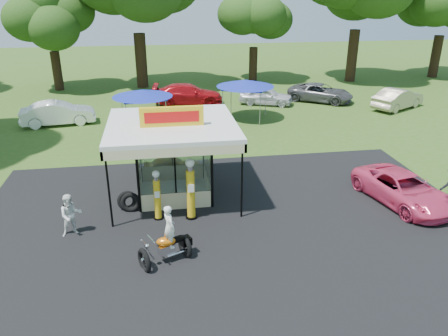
{
  "coord_description": "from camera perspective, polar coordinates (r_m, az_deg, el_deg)",
  "views": [
    {
      "loc": [
        -2.58,
        -12.85,
        8.69
      ],
      "look_at": [
        0.08,
        4.0,
        1.57
      ],
      "focal_mm": 35.0,
      "sensor_mm": 36.0,
      "label": 1
    }
  ],
  "objects": [
    {
      "name": "kiosk_car",
      "position": [
        21.67,
        -6.77,
        0.23
      ],
      "size": [
        2.82,
        1.13,
        0.96
      ],
      "primitive_type": "imported",
      "rotation": [
        0.0,
        0.0,
        1.57
      ],
      "color": "gold",
      "rests_on": "ground"
    },
    {
      "name": "motorcycle",
      "position": [
        14.93,
        -7.32,
        -9.25
      ],
      "size": [
        1.9,
        1.48,
        2.17
      ],
      "rotation": [
        0.0,
        0.0,
        0.43
      ],
      "color": "black",
      "rests_on": "ground"
    },
    {
      "name": "tent_west",
      "position": [
        28.48,
        -10.61,
        9.55
      ],
      "size": [
        3.81,
        3.81,
        2.67
      ],
      "rotation": [
        0.0,
        0.0,
        0.17
      ],
      "color": "gray",
      "rests_on": "ground"
    },
    {
      "name": "oak_far_b",
      "position": [
        42.13,
        -21.81,
        17.48
      ],
      "size": [
        7.88,
        7.88,
        9.4
      ],
      "color": "black",
      "rests_on": "ground"
    },
    {
      "name": "bg_car_e",
      "position": [
        36.15,
        21.77,
        8.42
      ],
      "size": [
        4.92,
        3.78,
        1.56
      ],
      "primitive_type": "imported",
      "rotation": [
        0.0,
        0.0,
        2.09
      ],
      "color": "#BBAB8F",
      "rests_on": "ground"
    },
    {
      "name": "bg_car_a",
      "position": [
        31.61,
        -20.87,
        6.7
      ],
      "size": [
        5.01,
        2.41,
        1.58
      ],
      "primitive_type": "imported",
      "rotation": [
        0.0,
        0.0,
        1.73
      ],
      "color": "white",
      "rests_on": "ground"
    },
    {
      "name": "oak_far_f",
      "position": [
        50.33,
        26.95,
        18.71
      ],
      "size": [
        9.34,
        9.34,
        11.25
      ],
      "color": "black",
      "rests_on": "ground"
    },
    {
      "name": "bg_car_b",
      "position": [
        35.16,
        -4.72,
        9.6
      ],
      "size": [
        5.62,
        2.74,
        1.58
      ],
      "primitive_type": "imported",
      "rotation": [
        0.0,
        0.0,
        1.47
      ],
      "color": "#B50D15",
      "rests_on": "ground"
    },
    {
      "name": "bg_car_c",
      "position": [
        35.02,
        5.5,
        9.39
      ],
      "size": [
        4.49,
        3.11,
        1.42
      ],
      "primitive_type": "imported",
      "rotation": [
        0.0,
        0.0,
        1.19
      ],
      "color": "silver",
      "rests_on": "ground"
    },
    {
      "name": "gas_pump_right",
      "position": [
        17.26,
        -4.37,
        -2.96
      ],
      "size": [
        0.48,
        0.48,
        2.59
      ],
      "color": "black",
      "rests_on": "ground"
    },
    {
      "name": "spectator_west",
      "position": [
        17.25,
        -19.37,
        -5.83
      ],
      "size": [
        0.97,
        0.85,
        1.67
      ],
      "primitive_type": "imported",
      "rotation": [
        0.0,
        0.0,
        0.31
      ],
      "color": "white",
      "rests_on": "ground"
    },
    {
      "name": "gas_station_kiosk",
      "position": [
        19.14,
        -6.64,
        1.35
      ],
      "size": [
        5.4,
        5.4,
        4.18
      ],
      "color": "white",
      "rests_on": "ground"
    },
    {
      "name": "asphalt_apron",
      "position": [
        17.38,
        0.76,
        -7.25
      ],
      "size": [
        20.0,
        14.0,
        0.04
      ],
      "primitive_type": "cube",
      "color": "black",
      "rests_on": "ground"
    },
    {
      "name": "pink_sedan",
      "position": [
        20.21,
        22.34,
        -2.54
      ],
      "size": [
        3.18,
        5.14,
        1.33
      ],
      "primitive_type": "imported",
      "rotation": [
        0.0,
        0.0,
        0.22
      ],
      "color": "#E93F6E",
      "rests_on": "ground"
    },
    {
      "name": "spare_tires",
      "position": [
        18.61,
        -12.31,
        -4.3
      ],
      "size": [
        1.0,
        0.6,
        0.86
      ],
      "rotation": [
        0.0,
        0.0,
        -0.02
      ],
      "color": "black",
      "rests_on": "ground"
    },
    {
      "name": "gas_pump_left",
      "position": [
        17.45,
        -8.72,
        -3.69
      ],
      "size": [
        0.4,
        0.4,
        2.13
      ],
      "color": "black",
      "rests_on": "ground"
    },
    {
      "name": "oak_far_d",
      "position": [
        43.65,
        3.97,
        18.7
      ],
      "size": [
        7.53,
        7.53,
        8.97
      ],
      "color": "black",
      "rests_on": "ground"
    },
    {
      "name": "tent_east",
      "position": [
        30.55,
        2.79,
        10.97
      ],
      "size": [
        3.97,
        3.97,
        2.78
      ],
      "rotation": [
        0.0,
        0.0,
        -0.39
      ],
      "color": "gray",
      "rests_on": "ground"
    },
    {
      "name": "bg_car_d",
      "position": [
        36.69,
        12.48,
        9.58
      ],
      "size": [
        5.6,
        4.86,
        1.43
      ],
      "primitive_type": "imported",
      "rotation": [
        0.0,
        0.0,
        0.98
      ],
      "color": "#4F4F51",
      "rests_on": "ground"
    },
    {
      "name": "ground",
      "position": [
        15.72,
        2.01,
        -10.9
      ],
      "size": [
        120.0,
        120.0,
        0.0
      ],
      "primitive_type": "plane",
      "color": "#31561A",
      "rests_on": "ground"
    }
  ]
}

